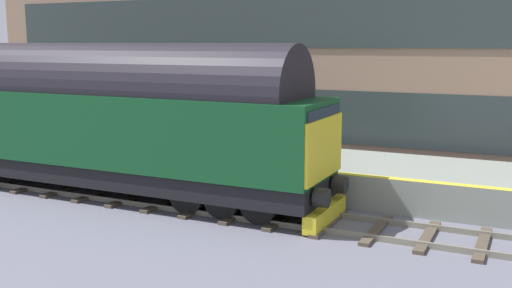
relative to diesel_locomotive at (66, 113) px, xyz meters
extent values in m
plane|color=slate|center=(0.00, -5.67, -2.48)|extent=(140.00, 140.00, 0.00)
cube|color=gray|center=(-0.72, -5.67, -2.40)|extent=(0.07, 60.00, 0.15)
cube|color=gray|center=(0.72, -5.67, -2.40)|extent=(0.07, 60.00, 0.15)
cube|color=#4E4336|center=(0.00, -12.55, -2.43)|extent=(2.50, 0.26, 0.09)
cube|color=#4E4336|center=(0.00, -11.30, -2.43)|extent=(2.50, 0.26, 0.09)
cube|color=#4E4336|center=(0.00, -10.05, -2.43)|extent=(2.50, 0.26, 0.09)
cube|color=#4E4336|center=(0.00, -8.80, -2.43)|extent=(2.50, 0.26, 0.09)
cube|color=#4E4336|center=(0.00, -7.55, -2.43)|extent=(2.50, 0.26, 0.09)
cube|color=#4E4336|center=(0.00, -6.30, -2.43)|extent=(2.50, 0.26, 0.09)
cube|color=#4E4336|center=(0.00, -5.05, -2.43)|extent=(2.50, 0.26, 0.09)
cube|color=#4E4336|center=(0.00, -3.80, -2.43)|extent=(2.50, 0.26, 0.09)
cube|color=#4E4336|center=(0.00, -2.55, -2.43)|extent=(2.50, 0.26, 0.09)
cube|color=#4E4336|center=(0.00, -1.30, -2.43)|extent=(2.50, 0.26, 0.09)
cube|color=#4E4336|center=(0.00, -0.05, -2.43)|extent=(2.50, 0.26, 0.09)
cube|color=#4E4336|center=(0.00, 1.20, -2.43)|extent=(2.50, 0.26, 0.09)
cube|color=#4E4336|center=(0.00, 2.45, -2.43)|extent=(2.50, 0.26, 0.09)
cube|color=gray|center=(3.60, -5.67, -1.98)|extent=(4.00, 44.00, 1.00)
cube|color=yellow|center=(1.75, -5.67, -1.47)|extent=(0.30, 44.00, 0.01)
cube|color=#2F3A3A|center=(6.93, -6.45, -0.53)|extent=(0.06, 30.38, 1.99)
cube|color=#2F3A3A|center=(6.93, -6.45, 3.02)|extent=(0.06, 30.38, 1.99)
cube|color=black|center=(0.00, 0.03, -1.66)|extent=(2.56, 17.24, 0.60)
cube|color=#124922|center=(0.00, 0.03, -0.31)|extent=(2.70, 17.24, 2.10)
cylinder|color=black|center=(0.00, 0.03, 0.92)|extent=(2.56, 15.86, 2.57)
cube|color=yellow|center=(0.00, -8.63, -0.46)|extent=(2.65, 0.08, 1.58)
cube|color=#232D3D|center=(0.00, -8.61, 0.27)|extent=(2.38, 0.04, 0.64)
cube|color=#232D3D|center=(1.37, 0.03, -0.01)|extent=(0.04, 12.07, 0.44)
cylinder|color=black|center=(-0.75, -8.84, -1.56)|extent=(0.48, 0.35, 0.48)
cylinder|color=black|center=(0.75, -8.84, -1.56)|extent=(0.48, 0.35, 0.48)
cube|color=yellow|center=(0.00, -8.69, -2.19)|extent=(2.43, 0.36, 0.47)
cylinder|color=black|center=(0.00, -7.10, -1.96)|extent=(1.64, 1.04, 1.04)
cylinder|color=black|center=(0.00, -6.00, -1.96)|extent=(1.64, 1.04, 1.04)
cylinder|color=black|center=(0.00, -4.90, -1.96)|extent=(1.64, 1.04, 1.04)
cylinder|color=#372B30|center=(3.56, -4.22, -1.05)|extent=(0.13, 0.13, 0.84)
cylinder|color=#372B30|center=(3.54, -4.02, -1.05)|extent=(0.13, 0.13, 0.84)
cylinder|color=tan|center=(3.55, -4.12, -0.35)|extent=(0.37, 0.37, 0.56)
sphere|color=#8B6753|center=(3.55, -4.12, 0.06)|extent=(0.22, 0.22, 0.22)
cylinder|color=tan|center=(3.57, -4.33, -0.35)|extent=(0.09, 0.09, 0.52)
cylinder|color=tan|center=(3.53, -3.91, -0.35)|extent=(0.09, 0.09, 0.52)
camera|label=1|loc=(-14.14, -13.43, 2.20)|focal=41.33mm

